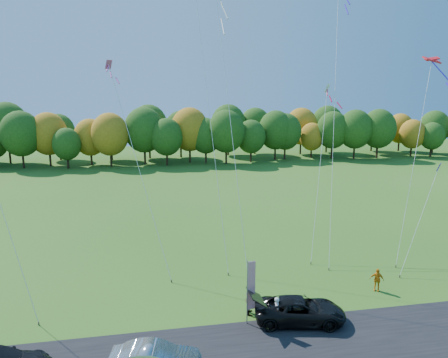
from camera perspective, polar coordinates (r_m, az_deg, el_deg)
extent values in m
plane|color=#295C18|center=(27.44, 2.46, -17.07)|extent=(160.00, 160.00, 0.00)
cube|color=black|center=(24.12, 4.80, -21.53)|extent=(90.00, 6.00, 0.01)
imported|color=black|center=(26.54, 9.89, -16.55)|extent=(5.56, 3.39, 1.44)
imported|color=silver|center=(26.10, 6.96, -16.71)|extent=(0.42, 0.62, 1.64)
imported|color=gray|center=(27.03, 3.57, -15.35)|extent=(0.88, 1.03, 1.84)
imported|color=orange|center=(31.40, 19.35, -12.30)|extent=(0.97, 0.82, 1.55)
cylinder|color=#999999|center=(25.50, 3.05, -14.58)|extent=(0.06, 0.06, 3.84)
cube|color=red|center=(25.42, 3.58, -13.72)|extent=(0.48, 0.10, 2.88)
cube|color=navy|center=(25.00, 3.59, -11.48)|extent=(0.48, 0.09, 0.75)
cylinder|color=#4C3F33|center=(32.19, 0.55, -12.30)|extent=(0.08, 0.08, 0.20)
cylinder|color=#4C3F33|center=(33.92, 13.54, -11.35)|extent=(0.08, 0.08, 0.20)
cylinder|color=#4C3F33|center=(29.27, 3.40, -14.90)|extent=(0.08, 0.08, 0.20)
cylinder|color=#4C3F33|center=(35.87, 21.53, -10.57)|extent=(0.08, 0.08, 0.20)
cube|color=red|center=(42.14, 25.52, 13.85)|extent=(3.52, 1.21, 1.32)
cylinder|color=#4C3F33|center=(28.21, -23.05, -16.98)|extent=(0.08, 0.08, 0.20)
cylinder|color=#4C3F33|center=(34.68, 11.28, -10.72)|extent=(0.08, 0.08, 0.20)
cube|color=white|center=(39.73, 13.34, 11.46)|extent=(1.24, 1.24, 1.47)
cylinder|color=#4C3F33|center=(31.34, -6.88, -13.09)|extent=(0.08, 0.08, 0.20)
cube|color=#D14576|center=(35.74, -14.84, 14.26)|extent=(1.17, 1.17, 1.39)
cylinder|color=#4C3F33|center=(34.22, 21.97, -11.70)|extent=(0.08, 0.08, 0.20)
cube|color=#3E0CB2|center=(36.90, 26.26, 1.41)|extent=(1.02, 1.02, 1.21)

